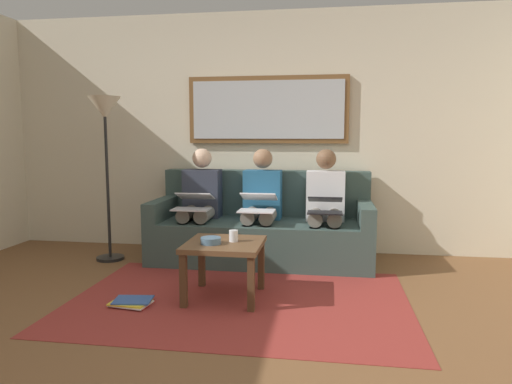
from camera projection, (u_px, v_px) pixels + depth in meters
The scene contains 16 objects.
ground_plane at pixel (212, 358), 2.82m from camera, with size 6.00×5.20×0.10m, color brown.
wall_rear at pixel (269, 133), 5.21m from camera, with size 6.00×0.12×2.60m, color beige.
area_rug at pixel (239, 300), 3.65m from camera, with size 2.60×1.80×0.01m, color maroon.
couch at pixel (262, 229), 4.86m from camera, with size 2.20×0.90×0.90m.
framed_mirror at pixel (267, 110), 5.09m from camera, with size 1.74×0.05×0.72m.
coffee_table at pixel (224, 251), 3.67m from camera, with size 0.59×0.59×0.45m.
cup at pixel (234, 236), 3.68m from camera, with size 0.07×0.07×0.09m, color silver.
bowl at pixel (211, 241), 3.60m from camera, with size 0.16×0.16×0.05m, color slate.
person_left at pixel (325, 203), 4.66m from camera, with size 0.38×0.58×1.14m.
laptop_black at pixel (325, 205), 4.41m from camera, with size 0.32×0.34×0.15m.
person_middle at pixel (261, 202), 4.75m from camera, with size 0.38×0.58×1.14m.
laptop_white at pixel (258, 203), 4.53m from camera, with size 0.34×0.39×0.17m.
person_right at pixel (200, 200), 4.85m from camera, with size 0.38×0.58×1.14m.
laptop_silver at pixel (193, 202), 4.62m from camera, with size 0.36×0.36×0.16m.
magazine_stack at pixel (132, 302), 3.55m from camera, with size 0.31×0.26×0.04m.
standing_lamp at pixel (105, 126), 4.70m from camera, with size 0.32×0.32×1.66m.
Camera 1 is at (-0.67, 2.61, 1.28)m, focal length 33.04 mm.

